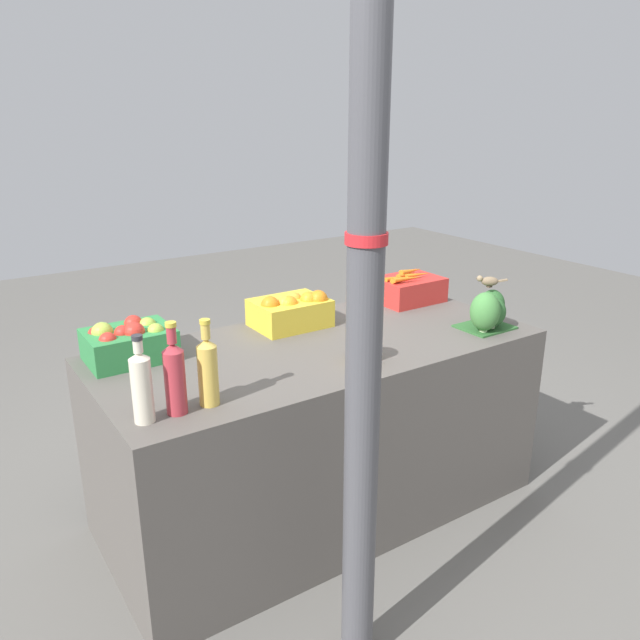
% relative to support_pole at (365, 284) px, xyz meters
% --- Properties ---
extents(ground_plane, '(10.00, 10.00, 0.00)m').
position_rel_support_pole_xyz_m(ground_plane, '(0.34, 0.73, -1.22)').
color(ground_plane, '#605E59').
extents(market_table, '(1.78, 0.81, 0.76)m').
position_rel_support_pole_xyz_m(market_table, '(0.34, 0.73, -0.84)').
color(market_table, '#56514C').
rests_on(market_table, ground_plane).
extents(support_pole, '(0.11, 0.11, 2.44)m').
position_rel_support_pole_xyz_m(support_pole, '(0.00, 0.00, 0.00)').
color(support_pole, '#4C4C51').
rests_on(support_pole, ground_plane).
extents(apple_crate, '(0.31, 0.24, 0.16)m').
position_rel_support_pole_xyz_m(apple_crate, '(-0.34, 0.98, -0.39)').
color(apple_crate, '#2D8442').
rests_on(apple_crate, market_table).
extents(orange_crate, '(0.31, 0.24, 0.16)m').
position_rel_support_pole_xyz_m(orange_crate, '(0.36, 0.97, -0.39)').
color(orange_crate, gold).
rests_on(orange_crate, market_table).
extents(carrot_crate, '(0.31, 0.24, 0.15)m').
position_rel_support_pole_xyz_m(carrot_crate, '(1.03, 0.98, -0.40)').
color(carrot_crate, red).
rests_on(carrot_crate, market_table).
extents(broccoli_pile, '(0.23, 0.20, 0.18)m').
position_rel_support_pole_xyz_m(broccoli_pile, '(1.03, 0.47, -0.38)').
color(broccoli_pile, '#2D602D').
rests_on(broccoli_pile, market_table).
extents(juice_bottle_cloudy, '(0.06, 0.06, 0.28)m').
position_rel_support_pole_xyz_m(juice_bottle_cloudy, '(-0.46, 0.47, -0.35)').
color(juice_bottle_cloudy, beige).
rests_on(juice_bottle_cloudy, market_table).
extents(juice_bottle_ruby, '(0.07, 0.07, 0.30)m').
position_rel_support_pole_xyz_m(juice_bottle_ruby, '(-0.36, 0.47, -0.34)').
color(juice_bottle_ruby, '#B2333D').
rests_on(juice_bottle_ruby, market_table).
extents(juice_bottle_golden, '(0.06, 0.06, 0.28)m').
position_rel_support_pole_xyz_m(juice_bottle_golden, '(-0.25, 0.47, -0.34)').
color(juice_bottle_golden, gold).
rests_on(juice_bottle_golden, market_table).
extents(pickle_jar, '(0.11, 0.11, 0.11)m').
position_rel_support_pole_xyz_m(pickle_jar, '(0.37, 0.49, -0.41)').
color(pickle_jar, '#DBBC56').
rests_on(pickle_jar, market_table).
extents(sparrow_bird, '(0.12, 0.09, 0.05)m').
position_rel_support_pole_xyz_m(sparrow_bird, '(1.05, 0.50, -0.26)').
color(sparrow_bird, '#4C3D2D').
rests_on(sparrow_bird, broccoli_pile).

